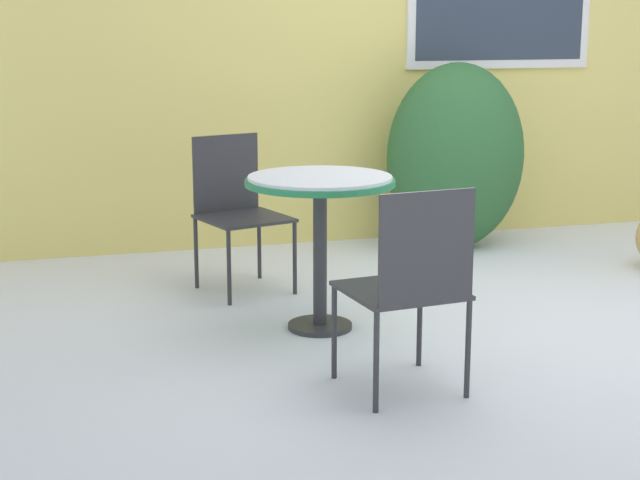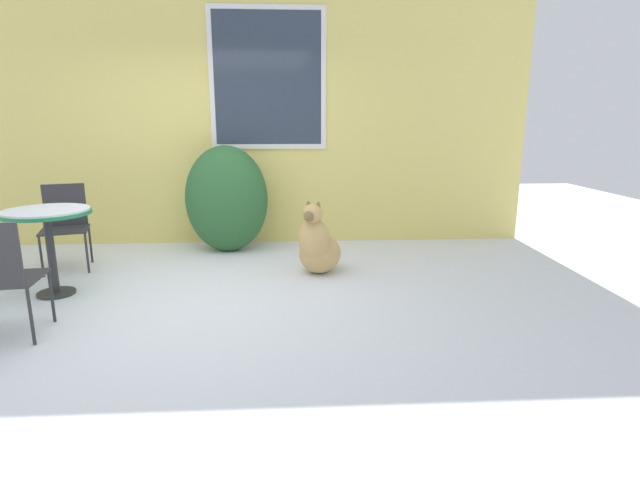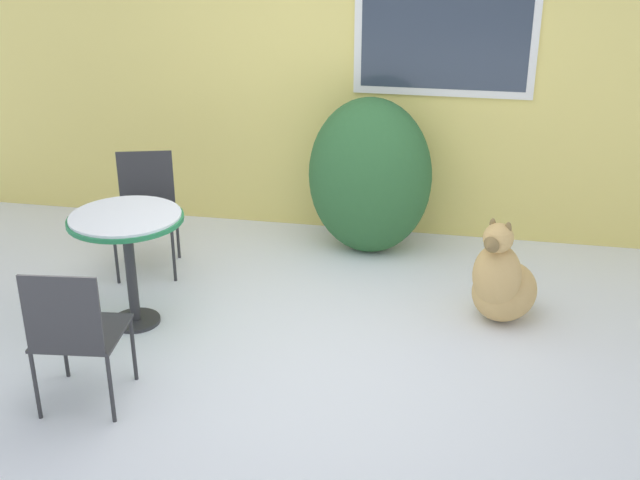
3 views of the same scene
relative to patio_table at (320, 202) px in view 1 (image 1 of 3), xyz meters
name	(u,v)px [view 1 (image 1 of 3)]	position (x,y,z in m)	size (l,w,h in m)	color
ground_plane	(551,321)	(1.21, -0.21, -0.66)	(16.00, 16.00, 0.00)	white
house_wall	(414,7)	(1.26, 1.98, 0.98)	(8.00, 0.10, 3.22)	#E5D16B
shrub_left	(456,157)	(1.40, 1.50, -0.02)	(0.98, 0.63, 1.28)	#2D6033
patio_table	(320,202)	(0.00, 0.00, 0.00)	(0.75, 0.75, 0.79)	#2D2D30
patio_chair_near_table	(237,206)	(-0.25, 0.89, -0.17)	(0.57, 0.57, 0.90)	#2D2D30
patio_chair_far_side	(410,281)	(0.10, -0.98, -0.17)	(0.51, 0.51, 0.90)	#2D2D30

